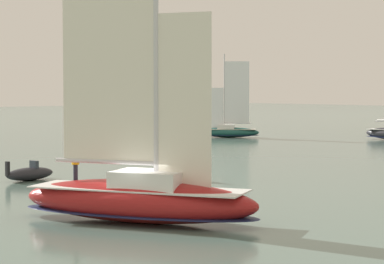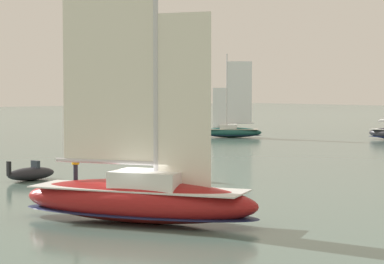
# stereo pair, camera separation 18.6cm
# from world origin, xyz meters

# --- Properties ---
(ground_plane) EXTENTS (400.00, 400.00, 0.00)m
(ground_plane) POSITION_xyz_m (0.00, 0.00, 0.00)
(ground_plane) COLOR slate
(sailboat_main) EXTENTS (10.86, 7.96, 14.81)m
(sailboat_main) POSITION_xyz_m (0.01, 0.01, 1.16)
(sailboat_main) COLOR maroon
(sailboat_main) RESTS_ON ground
(sailboat_moored_near_marina) EXTENTS (6.48, 6.41, 9.81)m
(sailboat_moored_near_marina) POSITION_xyz_m (-38.83, 41.10, 0.82)
(sailboat_moored_near_marina) COLOR #194C47
(sailboat_moored_near_marina) RESTS_ON ground
(motor_tender) EXTENTS (1.75, 3.50, 1.29)m
(motor_tender) POSITION_xyz_m (-16.19, 3.37, 0.42)
(motor_tender) COLOR black
(motor_tender) RESTS_ON ground
(channel_buoy) EXTENTS (1.10, 1.10, 2.00)m
(channel_buoy) POSITION_xyz_m (-9.44, 10.85, 0.79)
(channel_buoy) COLOR red
(channel_buoy) RESTS_ON ground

